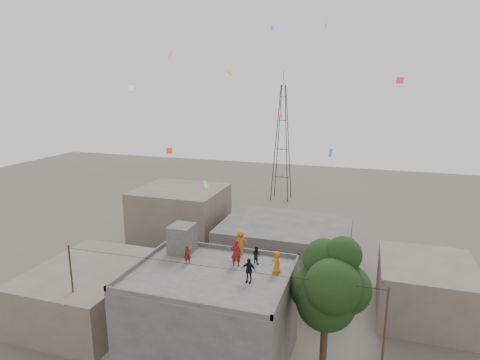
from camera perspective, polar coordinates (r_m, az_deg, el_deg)
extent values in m
plane|color=#4C463E|center=(29.29, -4.02, -23.91)|extent=(140.00, 140.00, 0.00)
cube|color=#464341|center=(27.60, -4.13, -18.92)|extent=(10.00, 8.00, 6.00)
cube|color=#514E4C|center=(26.11, -4.24, -13.23)|extent=(10.00, 8.00, 0.10)
cube|color=#464341|center=(29.37, -1.33, -9.68)|extent=(10.00, 0.15, 0.30)
cube|color=#464341|center=(22.87, -8.11, -16.83)|extent=(10.00, 0.15, 0.30)
cube|color=#464341|center=(24.76, 6.72, -14.31)|extent=(0.15, 8.00, 0.30)
cube|color=#464341|center=(28.11, -13.77, -11.16)|extent=(0.15, 8.00, 0.30)
cube|color=#464341|center=(29.08, -8.24, -8.25)|extent=(1.60, 1.80, 2.00)
cube|color=#5C5549|center=(34.65, -20.47, -14.59)|extent=(8.00, 10.00, 4.00)
cube|color=#464341|center=(39.33, 6.42, -9.62)|extent=(12.00, 9.00, 5.00)
cube|color=#5C5549|center=(44.45, -8.41, -5.61)|extent=(9.00, 8.00, 7.00)
cube|color=#5C5549|center=(35.54, 24.89, -13.93)|extent=(7.00, 8.00, 4.40)
cylinder|color=black|center=(27.13, 11.78, -22.34)|extent=(0.44, 0.44, 4.00)
cylinder|color=black|center=(26.32, 12.32, -19.40)|extent=(0.64, 0.91, 2.14)
sphere|color=black|center=(25.43, 12.13, -16.43)|extent=(3.60, 3.60, 3.60)
sphere|color=black|center=(25.26, 14.86, -14.74)|extent=(3.00, 3.00, 3.00)
sphere|color=black|center=(25.76, 10.24, -14.93)|extent=(2.80, 2.80, 2.80)
sphere|color=black|center=(24.04, 13.06, -14.52)|extent=(3.20, 3.20, 3.20)
sphere|color=black|center=(25.28, 11.90, -11.03)|extent=(2.60, 2.60, 2.60)
sphere|color=black|center=(24.70, 14.47, -10.25)|extent=(2.20, 2.20, 2.20)
cylinder|color=black|center=(30.66, -22.60, -14.99)|extent=(0.12, 0.12, 7.40)
cylinder|color=black|center=(24.92, 19.69, -21.68)|extent=(0.12, 0.12, 7.40)
cylinder|color=black|center=(24.40, -4.30, -12.20)|extent=(20.00, 0.52, 0.02)
cylinder|color=black|center=(62.93, 5.08, 5.12)|extent=(1.27, 1.27, 18.01)
cylinder|color=black|center=(62.58, 6.61, 5.04)|extent=(1.27, 1.27, 18.01)
cylinder|color=black|center=(64.24, 6.91, 5.24)|extent=(1.27, 1.27, 18.01)
cylinder|color=black|center=(64.58, 5.42, 5.31)|extent=(1.27, 1.27, 18.01)
cube|color=black|center=(64.53, 5.89, 0.43)|extent=(2.36, 0.08, 0.08)
cube|color=black|center=(64.53, 5.89, 0.43)|extent=(0.08, 2.36, 0.08)
cube|color=black|center=(63.70, 5.99, 4.38)|extent=(1.81, 0.08, 0.08)
cube|color=black|center=(63.70, 5.99, 4.38)|extent=(0.08, 1.81, 0.08)
cube|color=black|center=(63.19, 6.08, 8.42)|extent=(1.26, 0.08, 0.08)
cube|color=black|center=(63.19, 6.08, 8.42)|extent=(0.08, 1.26, 0.08)
cube|color=black|center=(63.01, 6.16, 11.68)|extent=(0.82, 0.08, 0.08)
cube|color=black|center=(63.01, 6.16, 11.68)|extent=(0.08, 0.82, 0.08)
cylinder|color=black|center=(63.01, 6.23, 14.23)|extent=(0.08, 0.08, 2.00)
imported|color=maroon|center=(26.65, -0.58, -10.33)|extent=(0.74, 0.57, 1.84)
imported|color=#C17016|center=(25.89, 5.20, -11.59)|extent=(0.85, 0.78, 1.45)
imported|color=black|center=(27.22, 2.34, -10.60)|extent=(0.71, 0.67, 1.17)
imported|color=black|center=(24.67, 1.23, -12.72)|extent=(0.92, 0.41, 1.54)
imported|color=#BC6215|center=(28.36, 0.06, -8.88)|extent=(1.30, 1.30, 1.81)
imported|color=#61170F|center=(27.30, -7.45, -10.52)|extent=(0.54, 0.54, 1.26)
plane|color=red|center=(32.33, -10.03, 4.12)|extent=(0.49, 0.36, 0.45)
plane|color=#E2236D|center=(32.08, 5.79, 9.26)|extent=(0.25, 0.51, 0.45)
plane|color=orange|center=(38.13, -1.46, 14.94)|extent=(0.54, 0.51, 0.35)
plane|color=blue|center=(28.91, 12.75, 3.79)|extent=(0.33, 0.58, 0.59)
plane|color=silver|center=(34.56, -15.22, 12.51)|extent=(0.49, 0.27, 0.42)
plane|color=#CF4517|center=(39.12, 12.11, 20.70)|extent=(0.15, 0.37, 0.35)
plane|color=green|center=(24.80, -4.92, -0.62)|extent=(0.23, 0.48, 0.42)
plane|color=#C82F50|center=(27.81, 21.80, 13.01)|extent=(0.47, 0.25, 0.40)
plane|color=#E35617|center=(24.94, -9.89, 17.14)|extent=(0.37, 0.40, 0.35)
plane|color=#4D6DE8|center=(39.95, 4.58, 20.77)|extent=(0.32, 0.19, 0.35)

